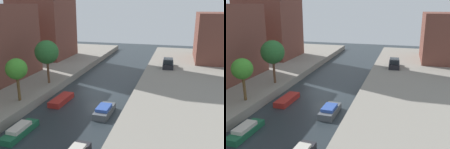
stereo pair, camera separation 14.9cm
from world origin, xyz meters
TOP-DOWN VIEW (x-y plane):
  - ground_plane at (0.00, 0.00)m, footprint 84.00×84.00m
  - quay_left at (-15.00, 0.00)m, footprint 20.00×64.00m
  - quay_right at (15.00, 0.00)m, footprint 20.00×64.00m
  - street_tree_1 at (-6.58, -7.19)m, footprint 2.28×2.28m
  - street_tree_2 at (-6.58, -0.76)m, footprint 3.09×3.09m
  - parked_car at (8.50, 12.16)m, footprint 1.89×4.32m
  - moored_boat_left_1 at (-3.13, -12.17)m, footprint 1.31×4.19m
  - moored_boat_left_2 at (-2.98, -4.38)m, footprint 1.50×4.01m
  - moored_boat_right_2 at (2.90, -6.19)m, footprint 1.55×3.67m

SIDE VIEW (x-z plane):
  - ground_plane at x=0.00m, z-range 0.00..0.00m
  - moored_boat_left_2 at x=-2.98m, z-range 0.00..0.64m
  - moored_boat_left_1 at x=-3.13m, z-range -0.07..0.83m
  - moored_boat_right_2 at x=2.90m, z-range -0.07..0.94m
  - quay_left at x=-15.00m, z-range 0.00..1.00m
  - quay_right at x=15.00m, z-range 0.00..1.00m
  - parked_car at x=8.50m, z-range 0.87..2.39m
  - street_tree_1 at x=-6.58m, z-range 2.17..6.88m
  - street_tree_2 at x=-6.58m, z-range 2.30..8.06m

